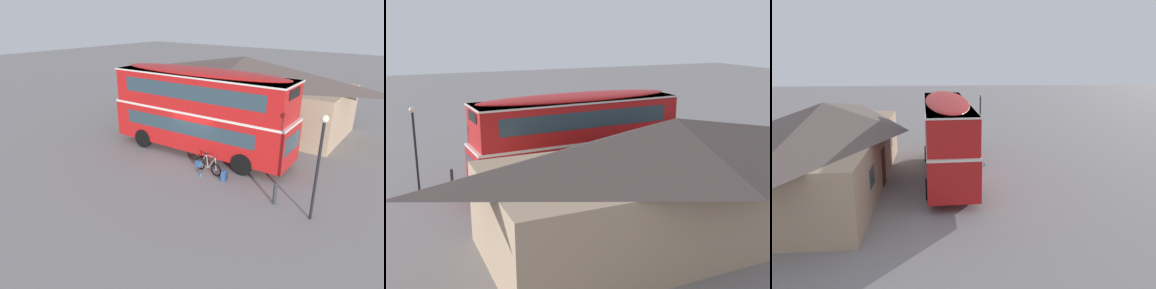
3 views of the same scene
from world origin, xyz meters
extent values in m
plane|color=gray|center=(0.00, 0.00, 0.00)|extent=(120.00, 120.00, 0.00)
cylinder|color=black|center=(2.79, 2.02, 0.55)|extent=(1.11, 0.34, 1.10)
cylinder|color=black|center=(2.91, -0.36, 0.55)|extent=(1.11, 0.34, 1.10)
cylinder|color=black|center=(-3.69, 1.69, 0.55)|extent=(1.11, 0.34, 1.10)
cylinder|color=black|center=(-3.57, -0.69, 0.55)|extent=(1.11, 0.34, 1.10)
cube|color=red|center=(-0.39, 0.66, 1.52)|extent=(10.59, 3.04, 2.10)
cube|color=white|center=(-0.39, 0.66, 2.60)|extent=(10.61, 3.06, 0.12)
cube|color=red|center=(-0.39, 0.66, 3.58)|extent=(10.27, 2.97, 1.90)
ellipsoid|color=red|center=(-0.39, 0.66, 4.61)|extent=(10.06, 2.91, 0.36)
cube|color=#2D424C|center=(4.82, 0.93, 1.77)|extent=(0.17, 2.05, 0.90)
cube|color=black|center=(4.68, 0.93, 4.10)|extent=(0.13, 1.38, 0.44)
cube|color=#2D424C|center=(-0.53, -0.58, 1.82)|extent=(8.16, 0.46, 0.76)
cube|color=#2D424C|center=(-0.33, -0.55, 3.73)|extent=(8.58, 0.48, 0.80)
cube|color=#2D424C|center=(-0.65, 1.89, 1.82)|extent=(8.16, 0.46, 0.76)
cube|color=#2D424C|center=(-0.45, 1.88, 3.73)|extent=(8.58, 0.48, 0.80)
cube|color=white|center=(-0.39, 0.66, 4.49)|extent=(10.38, 3.06, 0.08)
torus|color=black|center=(2.02, -1.29, 0.34)|extent=(0.68, 0.18, 0.68)
torus|color=black|center=(0.94, -1.13, 0.34)|extent=(0.68, 0.18, 0.68)
cylinder|color=#B2B2B7|center=(2.02, -1.29, 0.34)|extent=(0.06, 0.11, 0.05)
cylinder|color=#B2B2B7|center=(0.94, -1.13, 0.34)|extent=(0.06, 0.11, 0.05)
cylinder|color=#B7B7BC|center=(1.73, -1.25, 0.62)|extent=(0.50, 0.11, 0.69)
cylinder|color=#B7B7BC|center=(1.66, -1.24, 0.95)|extent=(0.61, 0.13, 0.04)
cylinder|color=#B7B7BC|center=(1.43, -1.20, 0.61)|extent=(0.18, 0.06, 0.67)
cylinder|color=#B7B7BC|center=(1.22, -1.17, 0.31)|extent=(0.57, 0.12, 0.09)
cylinder|color=#B7B7BC|center=(1.15, -1.16, 0.64)|extent=(0.45, 0.09, 0.62)
cylinder|color=#B7B7BC|center=(1.99, -1.29, 0.65)|extent=(0.10, 0.05, 0.62)
cylinder|color=black|center=(1.96, -1.28, 1.00)|extent=(0.10, 0.46, 0.03)
ellipsoid|color=black|center=(1.34, -1.19, 0.98)|extent=(0.27, 0.14, 0.06)
cube|color=#2D609E|center=(0.93, -1.29, 0.36)|extent=(0.30, 0.18, 0.32)
cylinder|color=#D84C33|center=(1.73, -1.25, 0.62)|extent=(0.07, 0.07, 0.18)
cube|color=#2D4C7A|center=(2.58, -1.42, 0.25)|extent=(0.29, 0.37, 0.49)
ellipsoid|color=#2D4C7A|center=(2.58, -1.42, 0.49)|extent=(0.27, 0.36, 0.10)
cube|color=navy|center=(2.46, -1.45, 0.17)|extent=(0.08, 0.24, 0.17)
cylinder|color=black|center=(2.72, -1.49, 0.25)|extent=(0.04, 0.04, 0.40)
cylinder|color=black|center=(2.69, -1.31, 0.25)|extent=(0.04, 0.04, 0.40)
cylinder|color=#338CBF|center=(1.46, -1.80, 0.09)|extent=(0.08, 0.08, 0.19)
cylinder|color=black|center=(1.46, -1.80, 0.20)|extent=(0.05, 0.05, 0.03)
cube|color=tan|center=(-1.49, 7.27, 1.56)|extent=(14.16, 6.20, 3.12)
pyramid|color=brown|center=(-1.49, 7.27, 3.92)|extent=(14.56, 6.60, 1.59)
cube|color=#3D2319|center=(-1.45, 4.26, 1.05)|extent=(1.10, 0.05, 2.10)
cube|color=#2D424C|center=(-4.97, 4.21, 1.72)|extent=(1.10, 0.05, 0.90)
cube|color=#2D424C|center=(2.07, 4.31, 1.72)|extent=(1.10, 0.05, 0.90)
cylinder|color=black|center=(6.98, -2.10, 1.98)|extent=(0.11, 0.11, 3.95)
sphere|color=#F2E5BF|center=(6.98, -2.10, 4.07)|extent=(0.28, 0.28, 0.28)
cylinder|color=#333338|center=(5.39, -1.92, 0.42)|extent=(0.16, 0.16, 0.85)
sphere|color=#333338|center=(5.39, -1.92, 0.89)|extent=(0.16, 0.16, 0.16)
camera|label=1|loc=(10.13, -13.69, 7.46)|focal=31.31mm
camera|label=2|loc=(8.31, 20.87, 8.00)|focal=42.98mm
camera|label=3|loc=(-20.87, 0.92, 7.33)|focal=33.46mm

